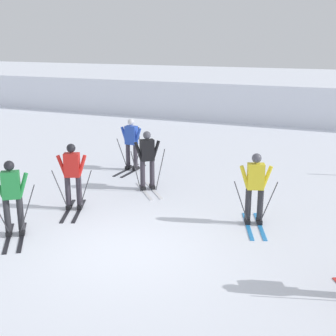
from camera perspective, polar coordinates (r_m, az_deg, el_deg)
The scene contains 7 objects.
ground_plane at distance 9.62m, azimuth -5.34°, elevation -10.19°, with size 120.00×120.00×0.00m, color silver.
far_snow_ridge at distance 27.82m, azimuth 14.04°, elevation 8.78°, with size 80.00×9.30×1.96m, color silver.
skier_green at distance 10.49m, azimuth -18.84°, elevation -3.34°, with size 1.22×1.52×1.71m.
skier_yellow at distance 10.72m, azimuth 10.79°, elevation -2.34°, with size 0.95×1.63×1.71m.
skier_blue at distance 15.01m, azimuth -4.53°, elevation 3.31°, with size 1.00×1.61×1.71m.
skier_red at distance 11.70m, azimuth -11.80°, elevation -0.84°, with size 0.97×1.62×1.71m.
skier_black at distance 12.99m, azimuth -2.63°, elevation 1.34°, with size 1.31×1.46×1.71m.
Camera 1 is at (4.11, -7.60, 4.23)m, focal length 48.98 mm.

